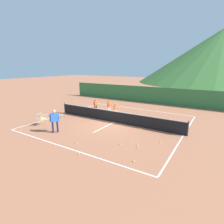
{
  "coord_description": "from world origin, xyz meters",
  "views": [
    {
      "loc": [
        7.28,
        -12.05,
        4.51
      ],
      "look_at": [
        0.3,
        -0.81,
        1.09
      ],
      "focal_mm": 28.46,
      "sensor_mm": 36.0,
      "label": 1
    }
  ],
  "objects_px": {
    "tennis_ball_9": "(129,138)",
    "tennis_ball_10": "(21,130)",
    "student_0": "(96,104)",
    "tennis_ball_11": "(32,130)",
    "tennis_ball_6": "(141,129)",
    "tennis_ball_7": "(138,147)",
    "tennis_ball_2": "(79,154)",
    "tennis_ball_4": "(120,144)",
    "student_1": "(109,105)",
    "tennis_ball_1": "(134,161)",
    "instructor": "(55,119)",
    "ball_cart": "(42,118)",
    "student_2": "(116,108)",
    "tennis_ball_0": "(137,144)",
    "tennis_ball_8": "(33,126)",
    "tennis_ball_3": "(160,142)",
    "tennis_ball_5": "(77,143)",
    "tennis_net": "(114,116)"
  },
  "relations": [
    {
      "from": "tennis_ball_2",
      "to": "tennis_ball_5",
      "type": "xyz_separation_m",
      "value": [
        -1.01,
        0.93,
        0.0
      ]
    },
    {
      "from": "student_0",
      "to": "tennis_ball_9",
      "type": "xyz_separation_m",
      "value": [
        5.93,
        -4.34,
        -0.78
      ]
    },
    {
      "from": "student_0",
      "to": "tennis_ball_11",
      "type": "height_order",
      "value": "student_0"
    },
    {
      "from": "tennis_ball_1",
      "to": "student_2",
      "type": "bearing_deg",
      "value": 126.75
    },
    {
      "from": "tennis_ball_0",
      "to": "tennis_ball_1",
      "type": "height_order",
      "value": "same"
    },
    {
      "from": "instructor",
      "to": "ball_cart",
      "type": "xyz_separation_m",
      "value": [
        -2.11,
        0.52,
        -0.41
      ]
    },
    {
      "from": "tennis_ball_6",
      "to": "tennis_ball_7",
      "type": "relative_size",
      "value": 1.0
    },
    {
      "from": "instructor",
      "to": "tennis_ball_3",
      "type": "relative_size",
      "value": 24.19
    },
    {
      "from": "tennis_ball_8",
      "to": "tennis_ball_6",
      "type": "bearing_deg",
      "value": 27.42
    },
    {
      "from": "tennis_ball_0",
      "to": "tennis_ball_8",
      "type": "bearing_deg",
      "value": -171.93
    },
    {
      "from": "student_1",
      "to": "tennis_ball_7",
      "type": "xyz_separation_m",
      "value": [
        5.68,
        -5.81,
        -0.7
      ]
    },
    {
      "from": "tennis_ball_3",
      "to": "tennis_ball_11",
      "type": "distance_m",
      "value": 8.93
    },
    {
      "from": "tennis_ball_6",
      "to": "tennis_net",
      "type": "bearing_deg",
      "value": 170.58
    },
    {
      "from": "tennis_net",
      "to": "tennis_ball_7",
      "type": "height_order",
      "value": "tennis_net"
    },
    {
      "from": "student_1",
      "to": "tennis_ball_3",
      "type": "height_order",
      "value": "student_1"
    },
    {
      "from": "tennis_ball_6",
      "to": "student_1",
      "type": "bearing_deg",
      "value": 148.15
    },
    {
      "from": "student_0",
      "to": "student_2",
      "type": "distance_m",
      "value": 2.41
    },
    {
      "from": "student_1",
      "to": "tennis_ball_4",
      "type": "height_order",
      "value": "student_1"
    },
    {
      "from": "tennis_net",
      "to": "tennis_ball_8",
      "type": "distance_m",
      "value": 6.36
    },
    {
      "from": "tennis_ball_9",
      "to": "tennis_net",
      "type": "bearing_deg",
      "value": 137.11
    },
    {
      "from": "tennis_ball_6",
      "to": "tennis_ball_1",
      "type": "bearing_deg",
      "value": -70.95
    },
    {
      "from": "instructor",
      "to": "ball_cart",
      "type": "height_order",
      "value": "instructor"
    },
    {
      "from": "ball_cart",
      "to": "tennis_ball_9",
      "type": "distance_m",
      "value": 7.1
    },
    {
      "from": "tennis_ball_1",
      "to": "tennis_ball_3",
      "type": "xyz_separation_m",
      "value": [
        0.42,
        2.89,
        0.0
      ]
    },
    {
      "from": "tennis_ball_4",
      "to": "tennis_ball_9",
      "type": "height_order",
      "value": "same"
    },
    {
      "from": "tennis_ball_1",
      "to": "tennis_ball_0",
      "type": "bearing_deg",
      "value": 109.37
    },
    {
      "from": "tennis_net",
      "to": "tennis_ball_7",
      "type": "xyz_separation_m",
      "value": [
        3.65,
        -3.39,
        -0.47
      ]
    },
    {
      "from": "tennis_ball_4",
      "to": "tennis_ball_0",
      "type": "bearing_deg",
      "value": 31.56
    },
    {
      "from": "tennis_ball_8",
      "to": "tennis_net",
      "type": "bearing_deg",
      "value": 41.52
    },
    {
      "from": "tennis_ball_8",
      "to": "tennis_ball_11",
      "type": "xyz_separation_m",
      "value": [
        0.78,
        -0.62,
        0.0
      ]
    },
    {
      "from": "tennis_ball_4",
      "to": "tennis_ball_7",
      "type": "height_order",
      "value": "same"
    },
    {
      "from": "tennis_ball_9",
      "to": "tennis_ball_10",
      "type": "xyz_separation_m",
      "value": [
        -7.39,
        -2.8,
        0.0
      ]
    },
    {
      "from": "tennis_ball_1",
      "to": "tennis_ball_8",
      "type": "bearing_deg",
      "value": 175.48
    },
    {
      "from": "instructor",
      "to": "tennis_ball_3",
      "type": "xyz_separation_m",
      "value": [
        6.79,
        2.15,
        -0.95
      ]
    },
    {
      "from": "tennis_ball_4",
      "to": "tennis_ball_5",
      "type": "height_order",
      "value": "same"
    },
    {
      "from": "tennis_ball_2",
      "to": "tennis_ball_4",
      "type": "bearing_deg",
      "value": 59.34
    },
    {
      "from": "student_1",
      "to": "tennis_ball_11",
      "type": "height_order",
      "value": "student_1"
    },
    {
      "from": "student_1",
      "to": "tennis_ball_4",
      "type": "relative_size",
      "value": 17.96
    },
    {
      "from": "tennis_net",
      "to": "tennis_ball_3",
      "type": "distance_m",
      "value": 4.96
    },
    {
      "from": "tennis_ball_0",
      "to": "tennis_ball_5",
      "type": "xyz_separation_m",
      "value": [
        -3.16,
        -1.76,
        0.0
      ]
    },
    {
      "from": "student_2",
      "to": "tennis_ball_0",
      "type": "distance_m",
      "value": 6.61
    },
    {
      "from": "tennis_ball_7",
      "to": "tennis_ball_11",
      "type": "relative_size",
      "value": 1.0
    },
    {
      "from": "instructor",
      "to": "tennis_ball_2",
      "type": "bearing_deg",
      "value": -23.68
    },
    {
      "from": "tennis_ball_0",
      "to": "tennis_ball_7",
      "type": "height_order",
      "value": "same"
    },
    {
      "from": "instructor",
      "to": "tennis_ball_11",
      "type": "relative_size",
      "value": 24.19
    },
    {
      "from": "tennis_ball_1",
      "to": "tennis_ball_2",
      "type": "bearing_deg",
      "value": -163.48
    },
    {
      "from": "tennis_ball_5",
      "to": "tennis_ball_7",
      "type": "xyz_separation_m",
      "value": [
        3.37,
        1.41,
        0.0
      ]
    },
    {
      "from": "tennis_ball_1",
      "to": "tennis_ball_11",
      "type": "relative_size",
      "value": 1.0
    },
    {
      "from": "tennis_net",
      "to": "tennis_ball_1",
      "type": "distance_m",
      "value": 6.41
    },
    {
      "from": "student_2",
      "to": "tennis_ball_7",
      "type": "relative_size",
      "value": 17.6
    }
  ]
}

